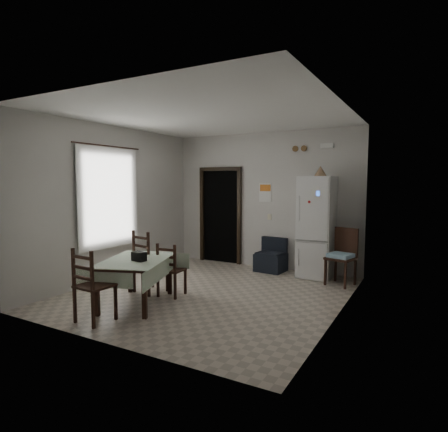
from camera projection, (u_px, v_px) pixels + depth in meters
The scene contains 25 objects.
ground at pixel (209, 293), 6.23m from camera, with size 4.50×4.50×0.00m, color #B6A895.
ceiling at pixel (209, 116), 5.97m from camera, with size 4.20×4.50×0.02m, color white, non-canonical shape.
wall_back at pixel (263, 200), 8.06m from camera, with size 4.20×0.02×2.90m, color beige, non-canonical shape.
wall_front at pixel (104, 218), 4.14m from camera, with size 4.20×0.02×2.90m, color beige, non-canonical shape.
wall_left at pixel (115, 203), 7.12m from camera, with size 0.02×4.50×2.90m, color beige, non-canonical shape.
wall_right at pixel (341, 211), 5.09m from camera, with size 0.02×4.50×2.90m, color beige, non-canonical shape.
doorway at pixel (225, 215), 8.78m from camera, with size 1.06×0.52×2.22m.
window_recess at pixel (105, 198), 6.96m from camera, with size 0.10×1.20×1.60m, color silver.
curtain at pixel (109, 198), 6.91m from camera, with size 0.02×1.45×1.85m, color white.
curtain_rod at pixel (108, 146), 6.82m from camera, with size 0.02×0.02×1.60m, color black.
calendar at pixel (265, 193), 8.01m from camera, with size 0.28×0.02×0.40m, color white.
calendar_image at pixel (265, 188), 8.00m from camera, with size 0.24×0.01×0.14m, color orange.
light_switch at pixel (269, 217), 8.01m from camera, with size 0.08×0.02×0.12m, color beige.
vent_left at pixel (295, 149), 7.61m from camera, with size 0.12×0.12×0.03m, color brown.
vent_right at pixel (304, 148), 7.53m from camera, with size 0.12×0.12×0.03m, color brown.
emergency_light at pixel (327, 146), 7.27m from camera, with size 0.25×0.07×0.09m, color white.
fridge at pixel (317, 227), 7.22m from camera, with size 0.63×0.63×1.95m, color white, non-canonical shape.
tan_cone at pixel (320, 171), 7.11m from camera, with size 0.24×0.24×0.19m, color tan.
navy_seat at pixel (271, 255), 7.73m from camera, with size 0.56×0.55×0.68m, color black, non-canonical shape.
corner_chair at pixel (341, 257), 6.67m from camera, with size 0.44×0.44×1.02m, color black, non-canonical shape.
dining_table at pixel (137, 282), 5.64m from camera, with size 0.87×1.33×0.69m, color #B5C9AC, non-canonical shape.
black_bag at pixel (139, 256), 5.49m from camera, with size 0.21×0.13×0.14m, color black.
dining_chair_far_left at pixel (150, 261), 6.26m from camera, with size 0.45×0.45×1.05m, color black, non-canonical shape.
dining_chair_far_right at pixel (172, 269), 6.06m from camera, with size 0.37×0.37×0.87m, color black, non-canonical shape.
dining_chair_near_head at pixel (95, 285), 4.93m from camera, with size 0.43×0.43×0.99m, color black, non-canonical shape.
Camera 1 is at (3.17, -5.21, 1.84)m, focal length 30.00 mm.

